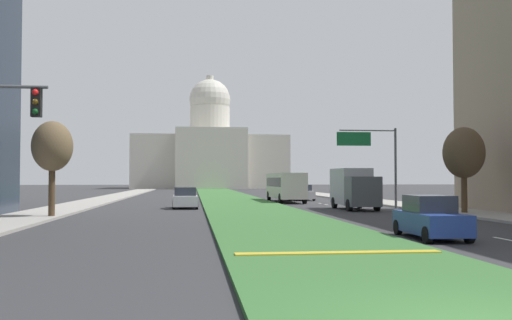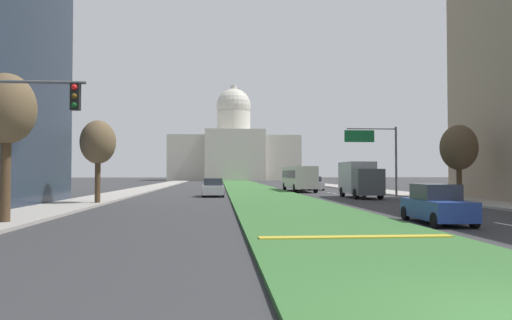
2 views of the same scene
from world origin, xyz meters
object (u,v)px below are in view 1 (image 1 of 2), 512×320
sedan_midblock (185,198)px  city_bus (285,185)px  overhead_guide_sign (374,151)px  sedan_lead_stopped (430,218)px  sedan_distant (303,193)px  street_tree_right_mid (464,153)px  capitol_building (210,155)px  box_truck_delivery (354,188)px  street_tree_left_mid (52,147)px

sedan_midblock → city_bus: bearing=48.5°
overhead_guide_sign → sedan_lead_stopped: (-5.12, -22.27, -3.81)m
sedan_distant → street_tree_right_mid: bearing=-77.0°
sedan_midblock → sedan_distant: bearing=50.6°
sedan_lead_stopped → overhead_guide_sign: bearing=77.0°
capitol_building → sedan_lead_stopped: (5.09, -121.61, -7.64)m
sedan_midblock → city_bus: (10.08, 11.37, 0.97)m
overhead_guide_sign → city_bus: overhead_guide_sign is taller
overhead_guide_sign → city_bus: bearing=111.3°
overhead_guide_sign → street_tree_right_mid: overhead_guide_sign is taller
capitol_building → box_truck_delivery: size_ratio=5.93×
overhead_guide_sign → street_tree_left_mid: overhead_guide_sign is taller
capitol_building → overhead_guide_sign: bearing=-84.1°
capitol_building → sedan_midblock: (-4.99, -97.59, -7.64)m
sedan_midblock → sedan_distant: 20.06m
overhead_guide_sign → street_tree_right_mid: size_ratio=1.11×
street_tree_right_mid → sedan_lead_stopped: 16.72m
sedan_lead_stopped → sedan_distant: 39.62m
sedan_distant → overhead_guide_sign: bearing=-81.8°
street_tree_right_mid → sedan_distant: 26.39m
street_tree_left_mid → sedan_distant: (20.57, 26.07, -3.48)m
overhead_guide_sign → sedan_midblock: bearing=173.4°
overhead_guide_sign → city_bus: (-5.13, 13.13, -2.85)m
sedan_lead_stopped → sedan_midblock: (-10.08, 24.02, -0.01)m
capitol_building → city_bus: size_ratio=3.45×
street_tree_left_mid → sedan_distant: bearing=51.7°
capitol_building → street_tree_left_mid: bearing=-96.8°
street_tree_left_mid → overhead_guide_sign: bearing=20.9°
box_truck_delivery → sedan_midblock: bearing=166.6°
overhead_guide_sign → sedan_distant: (-2.48, 17.26, -3.80)m
street_tree_right_mid → sedan_distant: bearing=103.0°
city_bus → overhead_guide_sign: bearing=-68.7°
sedan_lead_stopped → sedan_midblock: sedan_lead_stopped is taller
street_tree_left_mid → sedan_midblock: street_tree_left_mid is taller
capitol_building → street_tree_left_mid: (-12.84, -108.15, -4.15)m
box_truck_delivery → city_bus: 14.80m
overhead_guide_sign → sedan_midblock: size_ratio=1.41×
street_tree_left_mid → street_tree_right_mid: size_ratio=1.01×
overhead_guide_sign → box_truck_delivery: bearing=-147.3°
sedan_lead_stopped → box_truck_delivery: box_truck_delivery is taller
street_tree_right_mid → capitol_building: bearing=97.2°
overhead_guide_sign → sedan_lead_stopped: size_ratio=1.50×
overhead_guide_sign → sedan_lead_stopped: bearing=-103.0°
street_tree_left_mid → box_truck_delivery: street_tree_left_mid is taller
street_tree_left_mid → sedan_midblock: 13.61m
capitol_building → sedan_midblock: bearing=-92.9°
street_tree_right_mid → city_bus: 23.14m
sedan_distant → box_truck_delivery: 18.65m
sedan_midblock → box_truck_delivery: 13.47m
overhead_guide_sign → city_bus: size_ratio=0.59×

